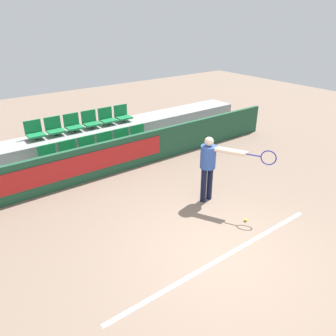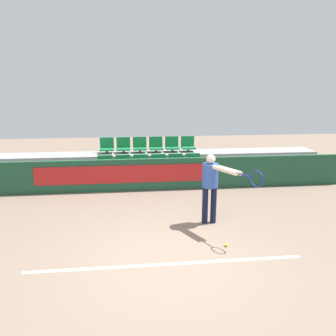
{
  "view_description": "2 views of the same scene",
  "coord_description": "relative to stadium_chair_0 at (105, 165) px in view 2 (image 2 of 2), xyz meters",
  "views": [
    {
      "loc": [
        -3.58,
        -3.27,
        4.02
      ],
      "look_at": [
        0.59,
        2.3,
        0.7
      ],
      "focal_mm": 35.0,
      "sensor_mm": 36.0,
      "label": 1
    },
    {
      "loc": [
        -0.55,
        -5.2,
        2.97
      ],
      "look_at": [
        0.35,
        2.79,
        0.99
      ],
      "focal_mm": 35.0,
      "sensor_mm": 36.0,
      "label": 2
    }
  ],
  "objects": [
    {
      "name": "barrier_wall",
      "position": [
        1.36,
        -0.7,
        -0.14
      ],
      "size": [
        11.99,
        0.14,
        0.95
      ],
      "color": "#1E4C33",
      "rests_on": "ground"
    },
    {
      "name": "stadium_chair_11",
      "position": [
        2.77,
        0.99,
        0.41
      ],
      "size": [
        0.46,
        0.41,
        0.51
      ],
      "color": "#333333",
      "rests_on": "bleacher_tier_middle"
    },
    {
      "name": "stadium_chair_6",
      "position": [
        0.0,
        0.99,
        0.41
      ],
      "size": [
        0.46,
        0.41,
        0.51
      ],
      "color": "#333333",
      "rests_on": "bleacher_tier_middle"
    },
    {
      "name": "stadium_chair_5",
      "position": [
        2.77,
        0.0,
        0.0
      ],
      "size": [
        0.46,
        0.41,
        0.51
      ],
      "color": "#333333",
      "rests_on": "bleacher_tier_front"
    },
    {
      "name": "stadium_chair_4",
      "position": [
        2.22,
        0.0,
        0.0
      ],
      "size": [
        0.46,
        0.41,
        0.51
      ],
      "color": "#333333",
      "rests_on": "bleacher_tier_front"
    },
    {
      "name": "stadium_chair_8",
      "position": [
        1.11,
        0.99,
        0.41
      ],
      "size": [
        0.46,
        0.41,
        0.51
      ],
      "color": "#333333",
      "rests_on": "bleacher_tier_middle"
    },
    {
      "name": "bleacher_tier_middle",
      "position": [
        1.39,
        0.87,
        -0.21
      ],
      "size": [
        11.59,
        0.99,
        0.82
      ],
      "color": "gray",
      "rests_on": "ground"
    },
    {
      "name": "stadium_chair_3",
      "position": [
        1.66,
        0.0,
        0.0
      ],
      "size": [
        0.46,
        0.41,
        0.51
      ],
      "color": "#333333",
      "rests_on": "bleacher_tier_front"
    },
    {
      "name": "tennis_player",
      "position": [
        2.55,
        -3.36,
        0.37
      ],
      "size": [
        0.85,
        1.46,
        1.58
      ],
      "rotation": [
        0.0,
        0.0,
        0.48
      ],
      "color": "black",
      "rests_on": "ground"
    },
    {
      "name": "bleacher_tier_front",
      "position": [
        1.39,
        -0.12,
        -0.41
      ],
      "size": [
        11.59,
        0.99,
        0.41
      ],
      "color": "gray",
      "rests_on": "ground"
    },
    {
      "name": "stadium_chair_10",
      "position": [
        2.22,
        0.99,
        0.41
      ],
      "size": [
        0.46,
        0.41,
        0.51
      ],
      "color": "#333333",
      "rests_on": "bleacher_tier_middle"
    },
    {
      "name": "stadium_chair_2",
      "position": [
        1.11,
        0.0,
        0.0
      ],
      "size": [
        0.46,
        0.41,
        0.51
      ],
      "color": "#333333",
      "rests_on": "bleacher_tier_front"
    },
    {
      "name": "stadium_chair_9",
      "position": [
        1.66,
        0.99,
        0.41
      ],
      "size": [
        0.46,
        0.41,
        0.51
      ],
      "color": "#333333",
      "rests_on": "bleacher_tier_middle"
    },
    {
      "name": "stadium_chair_0",
      "position": [
        0.0,
        0.0,
        0.0
      ],
      "size": [
        0.46,
        0.41,
        0.51
      ],
      "color": "#333333",
      "rests_on": "bleacher_tier_front"
    },
    {
      "name": "stadium_chair_7",
      "position": [
        0.55,
        0.99,
        0.41
      ],
      "size": [
        0.46,
        0.41,
        0.51
      ],
      "color": "#333333",
      "rests_on": "bleacher_tier_middle"
    },
    {
      "name": "court_baseline",
      "position": [
        1.39,
        -4.97,
        -0.62
      ],
      "size": [
        4.82,
        0.08,
        0.01
      ],
      "color": "white",
      "rests_on": "ground"
    },
    {
      "name": "ground_plane",
      "position": [
        1.39,
        -4.82,
        -0.62
      ],
      "size": [
        30.0,
        30.0,
        0.0
      ],
      "primitive_type": "plane",
      "color": "#7A6656"
    },
    {
      "name": "tennis_ball",
      "position": [
        2.59,
        -4.45,
        -0.59
      ],
      "size": [
        0.07,
        0.07,
        0.07
      ],
      "color": "#CCDB33",
      "rests_on": "ground"
    },
    {
      "name": "stadium_chair_1",
      "position": [
        0.55,
        0.0,
        0.0
      ],
      "size": [
        0.46,
        0.41,
        0.51
      ],
      "color": "#333333",
      "rests_on": "bleacher_tier_front"
    }
  ]
}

